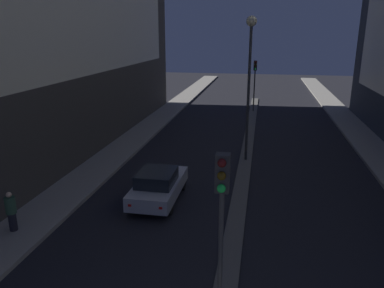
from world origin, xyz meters
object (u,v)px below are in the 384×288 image
Objects in this scene: car_left_lane at (158,185)px; pedestrian_on_left_sidewalk at (11,211)px; traffic_light_near at (221,208)px; traffic_light_mid at (255,75)px; street_lamp at (250,59)px.

pedestrian_on_left_sidewalk is at bearing -139.90° from car_left_lane.
car_left_lane is (-3.66, 7.46, -2.85)m from traffic_light_near.
pedestrian_on_left_sidewalk is at bearing 157.06° from traffic_light_near.
traffic_light_mid is 26.31m from pedestrian_on_left_sidewalk.
traffic_light_near is 1.14× the size of car_left_lane.
street_lamp is at bearing 60.02° from car_left_lane.
street_lamp is 1.95× the size of car_left_lane.
traffic_light_mid is at bearing 71.45° from pedestrian_on_left_sidewalk.
car_left_lane is at bearing -99.95° from traffic_light_mid.
street_lamp is 5.20× the size of pedestrian_on_left_sidewalk.
car_left_lane is at bearing -119.98° from street_lamp.
traffic_light_near is at bearing -90.00° from street_lamp.
traffic_light_mid is 21.40m from car_left_lane.
traffic_light_near is 9.42m from pedestrian_on_left_sidewalk.
traffic_light_mid is 1.14× the size of car_left_lane.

